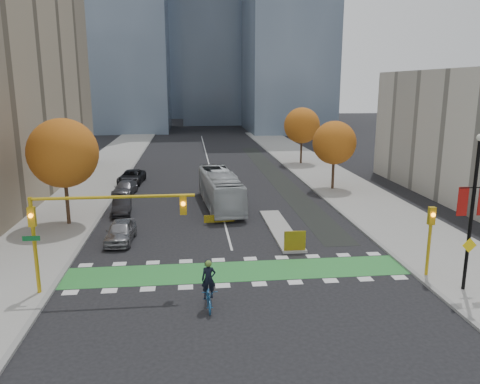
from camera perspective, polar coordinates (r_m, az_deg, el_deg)
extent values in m
plane|color=black|center=(26.25, 0.04, -10.89)|extent=(300.00, 300.00, 0.00)
cube|color=gray|center=(46.40, -19.62, -0.93)|extent=(7.00, 120.00, 0.15)
cube|color=gray|center=(47.90, 13.60, -0.11)|extent=(7.00, 120.00, 0.15)
cube|color=gray|center=(45.71, -15.35, -0.84)|extent=(0.30, 120.00, 0.16)
cube|color=gray|center=(46.84, 9.57, -0.22)|extent=(0.30, 120.00, 0.16)
cube|color=#2A8235|center=(27.62, -0.31, -9.63)|extent=(20.00, 3.00, 0.01)
cube|color=silver|center=(64.79, -3.84, 3.52)|extent=(0.15, 70.00, 0.01)
cube|color=black|center=(55.82, 4.33, 1.98)|extent=(2.50, 50.00, 0.01)
cube|color=gray|center=(35.14, 4.94, -4.53)|extent=(1.60, 10.00, 0.16)
cube|color=yellow|center=(30.46, 6.70, -5.93)|extent=(1.40, 0.12, 1.30)
cylinder|color=#332114|center=(37.92, -20.40, -0.02)|extent=(0.28, 0.28, 5.25)
sphere|color=#9F5313|center=(37.40, -20.76, 4.46)|extent=(5.20, 5.20, 5.20)
cylinder|color=#332114|center=(48.85, 11.29, 2.89)|extent=(0.28, 0.28, 4.55)
sphere|color=#9F5313|center=(48.48, 11.43, 5.91)|extent=(4.40, 4.40, 4.40)
cylinder|color=#332114|center=(64.20, 7.48, 5.55)|extent=(0.28, 0.28, 4.90)
sphere|color=#9F5313|center=(63.91, 7.55, 8.04)|extent=(4.80, 4.80, 4.80)
cylinder|color=#BF9914|center=(25.92, -23.72, -6.18)|extent=(0.20, 0.20, 5.20)
cylinder|color=#BF9914|center=(24.31, -15.24, -0.61)|extent=(8.20, 0.16, 0.16)
cube|color=#BF9914|center=(25.47, -24.05, -2.78)|extent=(0.35, 0.28, 1.00)
sphere|color=orange|center=(25.28, -24.19, -2.67)|extent=(0.22, 0.22, 0.22)
cube|color=#BF9914|center=(24.13, -6.94, -1.57)|extent=(0.35, 0.28, 1.00)
sphere|color=orange|center=(23.93, -6.95, -1.45)|extent=(0.22, 0.22, 0.22)
cube|color=#0C5926|center=(25.38, -24.11, -5.19)|extent=(0.85, 0.04, 0.25)
cylinder|color=#BF9914|center=(28.15, 22.04, -5.84)|extent=(0.18, 0.18, 4.00)
cube|color=#BF9914|center=(27.70, 22.32, -2.70)|extent=(0.35, 0.28, 1.00)
sphere|color=orange|center=(27.52, 22.52, -2.60)|extent=(0.22, 0.22, 0.22)
cylinder|color=black|center=(26.45, 26.34, -2.90)|extent=(0.18, 0.18, 8.00)
sphere|color=silver|center=(25.73, 27.25, 5.93)|extent=(0.36, 0.36, 0.36)
cylinder|color=black|center=(26.09, 26.69, 0.48)|extent=(1.60, 0.06, 0.06)
cube|color=maroon|center=(25.95, 25.51, -1.05)|extent=(0.55, 0.03, 1.50)
cube|color=yellow|center=(26.74, 26.17, -5.86)|extent=(0.78, 0.04, 0.78)
imported|color=navy|center=(23.26, -3.82, -12.68)|extent=(0.81, 2.15, 1.12)
imported|color=black|center=(22.87, -3.85, -10.54)|extent=(0.71, 0.48, 1.90)
sphere|color=#597F2D|center=(22.57, -3.88, -8.71)|extent=(0.32, 0.32, 0.32)
imported|color=#B8BDC0|center=(41.40, -2.41, 0.33)|extent=(3.57, 11.39, 3.12)
imported|color=gray|center=(33.35, -14.35, -4.67)|extent=(1.96, 4.45, 1.49)
imported|color=black|center=(40.44, -14.19, -1.64)|extent=(1.82, 4.30, 1.38)
imported|color=#535258|center=(47.33, -13.83, 0.45)|extent=(2.39, 4.75, 1.32)
imported|color=black|center=(52.63, -13.09, 1.80)|extent=(2.90, 5.45, 1.46)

